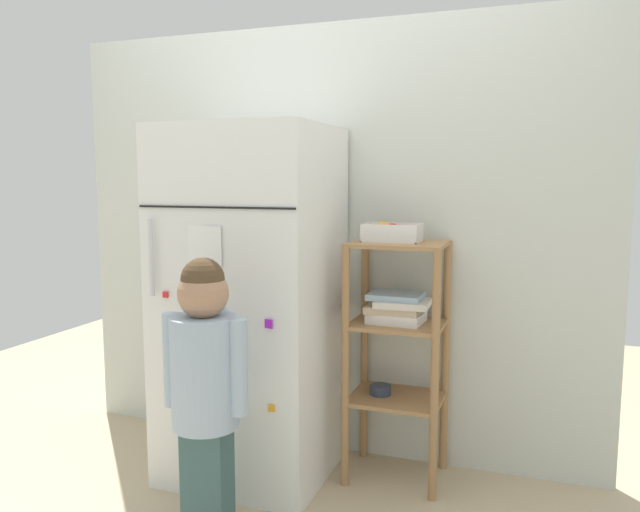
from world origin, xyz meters
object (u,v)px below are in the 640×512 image
pantry_shelf_unit (397,331)px  fruit_bin (392,233)px  refrigerator (252,303)px  child_standing (205,371)px

pantry_shelf_unit → fruit_bin: 0.44m
refrigerator → child_standing: refrigerator is taller
child_standing → fruit_bin: bearing=53.6°
child_standing → fruit_bin: size_ratio=4.33×
refrigerator → child_standing: 0.58m
fruit_bin → pantry_shelf_unit: bearing=-24.9°
child_standing → fruit_bin: 1.01m
pantry_shelf_unit → child_standing: bearing=-128.6°
pantry_shelf_unit → fruit_bin: size_ratio=4.37×
child_standing → pantry_shelf_unit: (0.56, 0.70, 0.03)m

